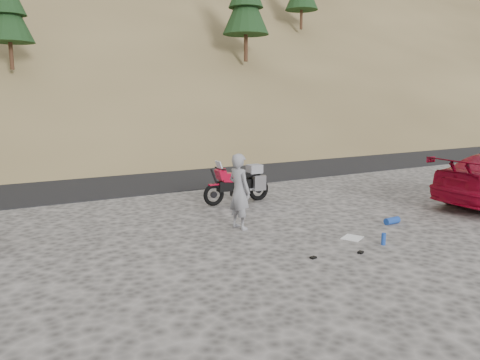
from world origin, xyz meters
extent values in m
plane|color=#423F3D|center=(0.00, 0.00, 0.00)|extent=(140.00, 140.00, 0.00)
cube|color=black|center=(0.00, 9.00, 0.00)|extent=(120.00, 7.00, 0.05)
cube|color=brown|center=(2.00, 30.00, 8.00)|extent=(110.00, 51.90, 46.72)
cube|color=brown|center=(2.00, 30.00, 8.30)|extent=(110.00, 43.28, 36.46)
cylinder|color=#3B2315|center=(-4.00, 14.00, 4.90)|extent=(0.17, 0.17, 1.40)
cone|color=black|center=(-4.00, 14.00, 6.44)|extent=(2.00, 2.00, 2.25)
cylinder|color=#3B2315|center=(8.00, 15.00, 5.94)|extent=(0.22, 0.22, 1.82)
cone|color=black|center=(8.00, 15.00, 7.95)|extent=(2.60, 2.60, 2.92)
cylinder|color=#3B2315|center=(14.00, 18.00, 8.32)|extent=(0.18, 0.18, 1.54)
torus|color=black|center=(0.15, 3.19, 0.32)|extent=(0.64, 0.13, 0.64)
cylinder|color=black|center=(0.15, 3.19, 0.32)|extent=(0.20, 0.06, 0.19)
torus|color=black|center=(1.66, 3.23, 0.32)|extent=(0.68, 0.16, 0.68)
cylinder|color=black|center=(1.66, 3.23, 0.32)|extent=(0.22, 0.08, 0.21)
cylinder|color=black|center=(0.23, 3.19, 0.68)|extent=(0.36, 0.07, 0.79)
cylinder|color=black|center=(0.37, 3.19, 1.05)|extent=(0.06, 0.60, 0.04)
cube|color=black|center=(0.88, 3.21, 0.53)|extent=(1.17, 0.27, 0.29)
cube|color=black|center=(0.98, 3.21, 0.34)|extent=(0.45, 0.30, 0.27)
cube|color=maroon|center=(0.66, 3.20, 0.78)|extent=(0.52, 0.31, 0.30)
cube|color=maroon|center=(0.40, 3.20, 0.89)|extent=(0.30, 0.34, 0.34)
cube|color=silver|center=(0.33, 3.19, 1.15)|extent=(0.12, 0.29, 0.25)
cube|color=black|center=(1.12, 3.22, 0.80)|extent=(0.54, 0.23, 0.12)
cube|color=black|center=(1.49, 3.23, 0.76)|extent=(0.34, 0.18, 0.10)
cube|color=#AAAAAF|center=(1.54, 2.98, 0.56)|extent=(0.39, 0.13, 0.44)
cube|color=#AAAAAF|center=(1.53, 3.48, 0.56)|extent=(0.39, 0.13, 0.44)
cube|color=gray|center=(1.51, 3.23, 0.95)|extent=(0.42, 0.34, 0.25)
cube|color=maroon|center=(0.15, 3.19, 0.61)|extent=(0.29, 0.12, 0.04)
cylinder|color=black|center=(1.03, 3.04, 0.17)|extent=(0.03, 0.20, 0.35)
cylinder|color=#AAAAAF|center=(1.47, 3.09, 0.39)|extent=(0.45, 0.10, 0.13)
imported|color=gray|center=(-0.34, 0.81, 0.00)|extent=(0.55, 0.72, 1.77)
cube|color=white|center=(1.43, -1.07, 0.01)|extent=(0.57, 0.55, 0.01)
cylinder|color=#193E99|center=(3.06, -0.67, 0.08)|extent=(0.42, 0.19, 0.17)
cylinder|color=#193E99|center=(1.66, -1.75, 0.13)|extent=(0.10, 0.10, 0.25)
cube|color=black|center=(-0.14, -1.70, 0.02)|extent=(0.13, 0.10, 0.03)
cube|color=black|center=(0.86, -1.92, 0.02)|extent=(0.15, 0.13, 0.04)
camera|label=1|loc=(-5.51, -8.43, 3.01)|focal=35.00mm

